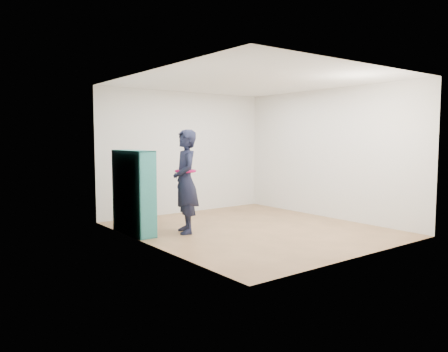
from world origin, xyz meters
TOP-DOWN VIEW (x-y plane):
  - floor at (0.00, 0.00)m, footprint 4.50×4.50m
  - ceiling at (0.00, 0.00)m, footprint 4.50×4.50m
  - wall_left at (-2.00, 0.00)m, footprint 0.02×4.50m
  - wall_right at (2.00, 0.00)m, footprint 0.02×4.50m
  - wall_back at (0.00, 2.25)m, footprint 4.00×0.02m
  - wall_front at (0.00, -2.25)m, footprint 4.00×0.02m
  - bookshelf at (-1.86, 0.94)m, footprint 0.31×1.06m
  - person at (-1.10, 0.47)m, footprint 0.62×0.75m
  - smartphone at (-1.21, 0.59)m, footprint 0.04×0.12m

SIDE VIEW (x-z plane):
  - floor at x=0.00m, z-range 0.00..0.00m
  - bookshelf at x=-1.86m, z-range -0.03..1.39m
  - person at x=-1.10m, z-range 0.00..1.76m
  - smartphone at x=-1.21m, z-range 0.92..1.07m
  - wall_left at x=-2.00m, z-range 0.00..2.60m
  - wall_right at x=2.00m, z-range 0.00..2.60m
  - wall_back at x=0.00m, z-range 0.00..2.60m
  - wall_front at x=0.00m, z-range 0.00..2.60m
  - ceiling at x=0.00m, z-range 2.60..2.60m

